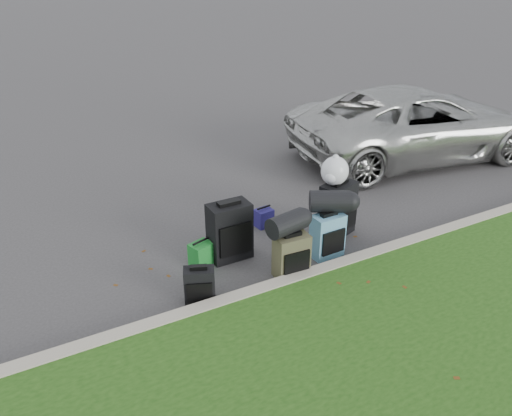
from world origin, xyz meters
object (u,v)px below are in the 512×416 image
suitcase_large_black_left (230,231)px  suitcase_teal (327,236)px  tote_green (201,254)px  suitcase_small_black (200,285)px  suv (416,123)px  tote_navy (264,218)px  suitcase_olive (291,256)px  suitcase_large_black_right (338,209)px

suitcase_large_black_left → suitcase_teal: bearing=-27.4°
tote_green → suitcase_small_black: bearing=-131.9°
suv → suitcase_teal: bearing=129.4°
suitcase_small_black → suitcase_large_black_left: 1.06m
suv → suitcase_small_black: size_ratio=11.37×
tote_green → tote_navy: (1.27, 0.56, -0.02)m
suitcase_olive → suitcase_large_black_left: bearing=125.5°
suitcase_small_black → tote_green: bearing=87.9°
suitcase_large_black_right → suitcase_teal: bearing=-157.2°
suitcase_large_black_right → tote_navy: 1.14m
suitcase_large_black_right → tote_navy: suitcase_large_black_right is taller
suitcase_olive → suitcase_small_black: bearing=-179.5°
suitcase_large_black_right → suitcase_small_black: bearing=174.2°
suitcase_large_black_right → tote_navy: bearing=120.3°
suv → tote_navy: size_ratio=18.55×
suv → suitcase_olive: bearing=127.2°
suitcase_olive → tote_navy: 1.40m
suitcase_large_black_left → suitcase_olive: 0.94m
suv → suitcase_teal: size_ratio=8.25×
suitcase_small_black → suitcase_olive: bearing=19.4°
suv → suitcase_olive: size_ratio=8.66×
suitcase_teal → suv: bearing=29.8°
suitcase_olive → tote_navy: suitcase_olive is taller
tote_navy → tote_green: bearing=-163.6°
suitcase_teal → tote_green: 1.73m
suitcase_large_black_left → tote_green: 0.49m
suitcase_small_black → suitcase_large_black_left: suitcase_large_black_left is taller
suitcase_olive → suitcase_large_black_right: (1.18, 0.62, 0.11)m
suv → suitcase_small_black: 6.29m
suitcase_large_black_right → tote_green: bearing=156.8°
suitcase_large_black_left → suitcase_large_black_right: suitcase_large_black_right is taller
suitcase_small_black → suitcase_large_black_right: 2.50m
suitcase_small_black → suitcase_large_black_right: bearing=35.2°
suitcase_teal → tote_green: bearing=158.3°
suitcase_teal → suitcase_large_black_right: (0.49, 0.43, 0.09)m
suitcase_small_black → suitcase_teal: 1.95m
suitcase_teal → tote_navy: suitcase_teal is taller
tote_green → tote_navy: tote_green is taller
suv → suitcase_small_black: bearing=121.2°
suv → suitcase_small_black: suv is taller
suv → suitcase_large_black_left: size_ratio=6.39×
suv → suitcase_large_black_left: bearing=117.2°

